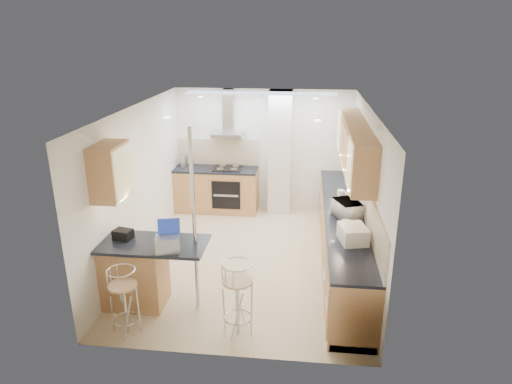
# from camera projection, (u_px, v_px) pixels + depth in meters

# --- Properties ---
(ground) EXTENTS (4.80, 4.80, 0.00)m
(ground) POSITION_uv_depth(u_px,v_px,m) (250.00, 259.00, 7.58)
(ground) COLOR tan
(ground) RESTS_ON ground
(room_shell) EXTENTS (3.64, 4.84, 2.51)m
(room_shell) POSITION_uv_depth(u_px,v_px,m) (272.00, 164.00, 7.38)
(room_shell) COLOR white
(room_shell) RESTS_ON ground
(right_counter) EXTENTS (0.63, 4.40, 0.92)m
(right_counter) POSITION_uv_depth(u_px,v_px,m) (343.00, 238.00, 7.27)
(right_counter) COLOR #A46D41
(right_counter) RESTS_ON ground
(back_counter) EXTENTS (1.70, 0.63, 0.92)m
(back_counter) POSITION_uv_depth(u_px,v_px,m) (217.00, 189.00, 9.49)
(back_counter) COLOR #A46D41
(back_counter) RESTS_ON ground
(peninsula) EXTENTS (1.47, 0.72, 0.94)m
(peninsula) POSITION_uv_depth(u_px,v_px,m) (154.00, 274.00, 6.18)
(peninsula) COLOR #A46D41
(peninsula) RESTS_ON ground
(microwave) EXTENTS (0.49, 0.57, 0.27)m
(microwave) POSITION_uv_depth(u_px,v_px,m) (347.00, 210.00, 6.83)
(microwave) COLOR white
(microwave) RESTS_ON right_counter
(laptop) EXTENTS (0.34, 0.29, 0.20)m
(laptop) POSITION_uv_depth(u_px,v_px,m) (168.00, 244.00, 5.76)
(laptop) COLOR #93959A
(laptop) RESTS_ON peninsula
(bag) EXTENTS (0.27, 0.23, 0.13)m
(bag) POSITION_uv_depth(u_px,v_px,m) (123.00, 234.00, 6.12)
(bag) COLOR black
(bag) RESTS_ON peninsula
(bar_stool_near) EXTENTS (0.45, 0.45, 0.90)m
(bar_stool_near) POSITION_uv_depth(u_px,v_px,m) (124.00, 301.00, 5.59)
(bar_stool_near) COLOR tan
(bar_stool_near) RESTS_ON ground
(bar_stool_end) EXTENTS (0.57, 0.57, 0.98)m
(bar_stool_end) POSITION_uv_depth(u_px,v_px,m) (238.00, 299.00, 5.58)
(bar_stool_end) COLOR tan
(bar_stool_end) RESTS_ON ground
(jar_a) EXTENTS (0.13, 0.13, 0.20)m
(jar_a) POSITION_uv_depth(u_px,v_px,m) (341.00, 196.00, 7.50)
(jar_a) COLOR silver
(jar_a) RESTS_ON right_counter
(jar_b) EXTENTS (0.12, 0.12, 0.16)m
(jar_b) POSITION_uv_depth(u_px,v_px,m) (347.00, 197.00, 7.49)
(jar_b) COLOR silver
(jar_b) RESTS_ON right_counter
(jar_c) EXTENTS (0.18, 0.18, 0.21)m
(jar_c) POSITION_uv_depth(u_px,v_px,m) (346.00, 228.00, 6.28)
(jar_c) COLOR beige
(jar_c) RESTS_ON right_counter
(jar_d) EXTENTS (0.12, 0.12, 0.14)m
(jar_d) POSITION_uv_depth(u_px,v_px,m) (341.00, 212.00, 6.92)
(jar_d) COLOR white
(jar_d) RESTS_ON right_counter
(bread_bin) EXTENTS (0.41, 0.48, 0.22)m
(bread_bin) POSITION_uv_depth(u_px,v_px,m) (353.00, 234.00, 6.07)
(bread_bin) COLOR silver
(bread_bin) RESTS_ON right_counter
(kettle) EXTENTS (0.16, 0.16, 0.25)m
(kettle) POSITION_uv_depth(u_px,v_px,m) (184.00, 161.00, 9.38)
(kettle) COLOR #ABAEB0
(kettle) RESTS_ON back_counter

